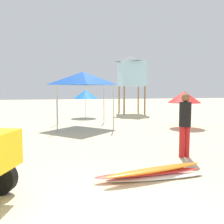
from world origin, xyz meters
The scene contains 6 objects.
surfboard_pile centered at (1.51, 1.56, 0.12)m, with size 2.45×0.75×0.24m.
lifeguard_near_left centered at (2.95, 2.95, 1.01)m, with size 0.32×0.32×1.75m.
popup_canopy centered at (0.71, 8.84, 2.37)m, with size 2.52×2.52×2.69m.
lifeguard_tower centered at (4.87, 14.74, 3.19)m, with size 1.98×1.98×4.31m.
beach_umbrella_left centered at (5.52, 7.84, 1.47)m, with size 1.61×1.61×1.75m.
beach_umbrella_mid centered at (1.22, 12.81, 1.51)m, with size 1.61×1.61×1.79m.
Camera 1 is at (-0.35, -3.17, 1.89)m, focal length 39.61 mm.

